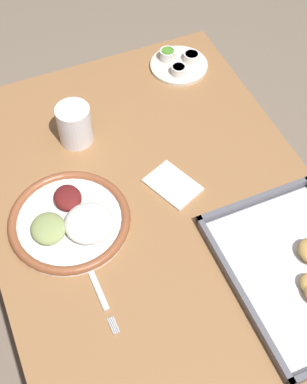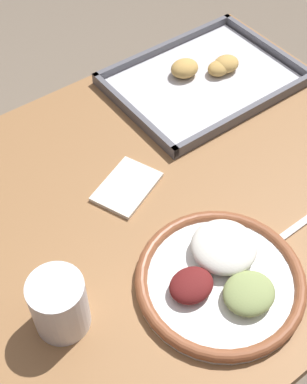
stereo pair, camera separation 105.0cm
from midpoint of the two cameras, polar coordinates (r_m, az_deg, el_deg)
The scene contains 8 objects.
ground_plane at distance 1.65m, azimuth 11.33°, elevation -25.89°, with size 8.00×8.00×0.00m, color #7A6B59.
dining_table at distance 1.07m, azimuth 16.78°, elevation -19.83°, with size 1.02×0.75×0.73m.
dinner_plate at distance 0.89m, azimuth 7.56°, elevation -21.78°, with size 0.27×0.27×0.05m.
fork at distance 0.88m, azimuth 13.42°, elevation -31.39°, with size 0.19×0.02×0.00m.
saucer_plate at distance 1.18m, azimuth 17.70°, elevation 4.30°, with size 0.16×0.16×0.04m.
baking_tray at distance 1.05m, azimuth 38.47°, elevation -24.26°, with size 0.39×0.29×0.04m.
drinking_cup at distance 0.94m, azimuth 6.05°, elevation -6.35°, with size 0.08×0.08×0.10m.
napkin at distance 0.98m, azimuth 20.62°, elevation -14.82°, with size 0.14×0.12×0.01m.
Camera 1 is at (0.64, -0.27, 1.72)m, focal length 50.00 mm.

